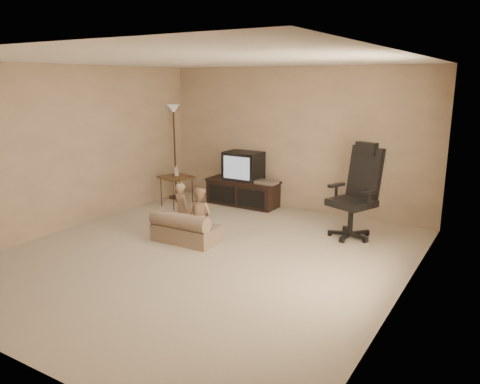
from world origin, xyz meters
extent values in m
plane|color=beige|center=(0.00, 0.00, 0.00)|extent=(5.50, 5.50, 0.00)
plane|color=white|center=(0.00, 0.00, 2.50)|extent=(5.50, 5.50, 0.00)
plane|color=#CAAD8C|center=(0.00, 2.75, 1.25)|extent=(5.00, 0.00, 5.00)
plane|color=#CAAD8C|center=(-2.50, 0.00, 1.25)|extent=(0.00, 5.50, 5.50)
plane|color=#CAAD8C|center=(2.50, 0.00, 1.25)|extent=(0.00, 5.50, 5.50)
cube|color=black|center=(-0.90, 2.49, 0.21)|extent=(1.33, 0.49, 0.43)
cube|color=black|center=(-0.90, 2.49, 0.46)|extent=(1.37, 0.53, 0.04)
cube|color=black|center=(-1.21, 2.25, 0.22)|extent=(0.55, 0.03, 0.32)
cube|color=black|center=(-0.59, 2.24, 0.22)|extent=(0.55, 0.03, 0.32)
cube|color=black|center=(-0.90, 2.51, 0.73)|extent=(0.67, 0.48, 0.52)
cube|color=white|center=(-0.90, 2.27, 0.73)|extent=(0.54, 0.02, 0.41)
cube|color=#B9B9BB|center=(-0.38, 2.44, 0.50)|extent=(0.38, 0.27, 0.06)
cylinder|color=black|center=(1.41, 1.72, 0.28)|extent=(0.08, 0.08, 0.44)
cube|color=black|center=(1.41, 1.72, 0.53)|extent=(0.72, 0.72, 0.10)
cube|color=black|center=(1.51, 1.96, 0.94)|extent=(0.57, 0.38, 0.78)
cube|color=black|center=(1.51, 1.96, 1.31)|extent=(0.35, 0.23, 0.18)
cube|color=black|center=(1.13, 1.83, 0.74)|extent=(0.19, 0.32, 0.04)
cube|color=black|center=(1.69, 1.60, 0.74)|extent=(0.19, 0.32, 0.04)
cube|color=brown|center=(-1.87, 1.76, 0.55)|extent=(0.64, 0.64, 0.03)
cylinder|color=black|center=(-2.13, 1.63, 0.28)|extent=(0.01, 0.01, 0.56)
cylinder|color=black|center=(-1.74, 1.50, 0.28)|extent=(0.01, 0.01, 0.56)
cylinder|color=black|center=(-2.00, 2.02, 0.28)|extent=(0.01, 0.01, 0.56)
cylinder|color=black|center=(-1.61, 1.89, 0.28)|extent=(0.01, 0.01, 0.56)
cylinder|color=beige|center=(-1.91, 1.81, 0.64)|extent=(0.07, 0.07, 0.14)
cone|color=beige|center=(-1.91, 1.81, 0.73)|extent=(0.06, 0.06, 0.05)
cylinder|color=black|center=(-2.30, 2.27, 0.02)|extent=(0.28, 0.28, 0.03)
cylinder|color=black|center=(-2.30, 2.27, 0.87)|extent=(0.03, 0.03, 1.72)
cone|color=beige|center=(-2.30, 2.27, 1.74)|extent=(0.24, 0.24, 0.16)
cube|color=#9E846B|center=(-0.55, 0.34, 0.12)|extent=(0.95, 0.53, 0.24)
cylinder|color=#9E846B|center=(-0.55, 0.18, 0.35)|extent=(0.92, 0.25, 0.22)
imported|color=tan|center=(-0.76, 0.50, 0.40)|extent=(0.34, 0.29, 0.81)
imported|color=tan|center=(-0.37, 0.41, 0.40)|extent=(0.40, 0.24, 0.81)
camera|label=1|loc=(3.44, -4.73, 2.26)|focal=35.00mm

